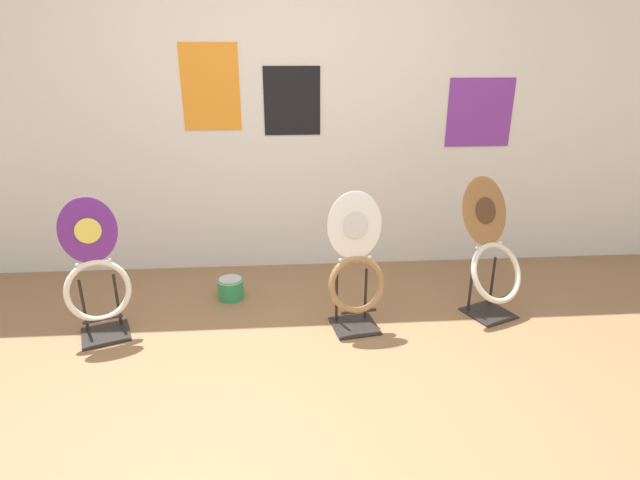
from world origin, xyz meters
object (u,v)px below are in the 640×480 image
(toilet_seat_display_purple_note, at_px, (95,273))
(toilet_seat_display_white_plain, at_px, (356,265))
(toilet_seat_display_woodgrain, at_px, (492,256))
(paint_can, at_px, (231,288))

(toilet_seat_display_purple_note, xyz_separation_m, toilet_seat_display_white_plain, (1.56, -0.01, 0.00))
(toilet_seat_display_purple_note, relative_size, toilet_seat_display_woodgrain, 0.97)
(toilet_seat_display_purple_note, height_order, toilet_seat_display_white_plain, toilet_seat_display_white_plain)
(toilet_seat_display_purple_note, relative_size, toilet_seat_display_white_plain, 0.99)
(toilet_seat_display_woodgrain, relative_size, paint_can, 4.92)
(toilet_seat_display_woodgrain, xyz_separation_m, paint_can, (-1.74, 0.33, -0.33))
(toilet_seat_display_white_plain, relative_size, toilet_seat_display_woodgrain, 0.97)
(toilet_seat_display_purple_note, distance_m, toilet_seat_display_white_plain, 1.56)
(paint_can, bearing_deg, toilet_seat_display_white_plain, -28.75)
(toilet_seat_display_white_plain, relative_size, paint_can, 4.78)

